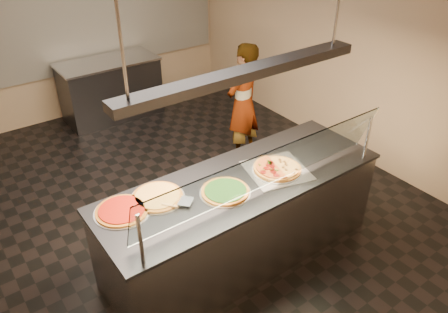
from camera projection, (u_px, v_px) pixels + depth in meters
ground at (181, 199)px, 5.27m from camera, size 5.00×6.00×0.02m
wall_back at (71, 19)px, 6.54m from camera, size 5.00×0.02×3.00m
wall_right at (339, 38)px, 5.73m from camera, size 0.02×6.00×3.00m
tile_band at (74, 33)px, 6.63m from camera, size 4.90×0.02×1.20m
serving_counter at (241, 219)px, 4.22m from camera, size 2.75×0.94×0.93m
sneeze_guard at (269, 169)px, 3.58m from camera, size 2.51×0.18×0.54m
perforated_tray at (277, 170)px, 4.10m from camera, size 0.66×0.66×0.01m
half_pizza_pepperoni at (268, 171)px, 4.03m from camera, size 0.33×0.49×0.05m
half_pizza_sausage at (286, 164)px, 4.14m from camera, size 0.33×0.49×0.04m
pizza_spinach at (225, 191)px, 3.80m from camera, size 0.45×0.45×0.03m
pizza_cheese at (157, 196)px, 3.73m from camera, size 0.46×0.46×0.03m
pizza_tomato at (122, 210)px, 3.57m from camera, size 0.46×0.46×0.03m
pizza_spatula at (176, 203)px, 3.63m from camera, size 0.28×0.17×0.02m
prep_table at (111, 89)px, 6.91m from camera, size 1.51×0.74×0.93m
worker at (243, 103)px, 5.67m from camera, size 0.67×0.54×1.60m
heat_lamp_housing at (245, 73)px, 3.44m from camera, size 2.30×0.18×0.08m
lamp_rod_left at (119, 23)px, 2.65m from camera, size 0.02×0.02×1.01m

